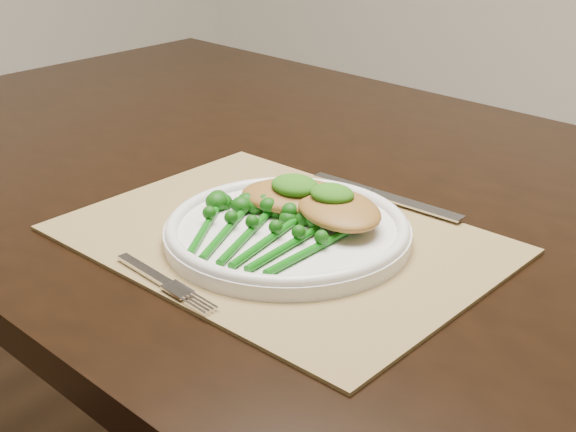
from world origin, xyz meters
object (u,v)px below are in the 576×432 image
Objects in this scene: dinner_plate at (287,230)px; placemat at (280,239)px; dining_table at (317,414)px; broccolini_bundle at (256,239)px; chicken_fillet_left at (297,196)px.

placemat is at bearing 179.80° from dinner_plate.
broccolini_bundle reaches higher than dining_table.
dining_table is 3.68× the size of placemat.
dinner_plate is at bearing 75.90° from broccolini_bundle.
chicken_fillet_left is at bearing 117.16° from dinner_plate.
dinner_plate is at bearing -87.47° from chicken_fillet_left.
dining_table is 6.28× the size of dinner_plate.
dinner_plate is at bearing 3.21° from placemat.
dinner_plate is at bearing -59.51° from dining_table.
broccolini_bundle reaches higher than dinner_plate.
chicken_fillet_left reaches higher than dinner_plate.
placemat is (0.07, -0.17, 0.37)m from dining_table.
placemat is 0.02m from dinner_plate.
placemat is 1.71× the size of dinner_plate.
broccolini_bundle is (-0.00, -0.05, 0.01)m from dinner_plate.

